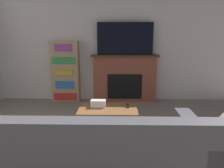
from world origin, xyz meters
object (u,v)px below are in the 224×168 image
object	(u,v)px
fireplace	(125,78)
bookshelf	(66,72)
couch	(79,164)
coffee_table	(108,112)
tv	(125,39)

from	to	relation	value
fireplace	bookshelf	size ratio (longest dim) A/B	1.10
couch	coffee_table	size ratio (longest dim) A/B	2.68
tv	couch	size ratio (longest dim) A/B	0.53
tv	bookshelf	size ratio (longest dim) A/B	0.90
tv	couch	distance (m)	3.20
coffee_table	bookshelf	bearing A→B (deg)	120.10
fireplace	tv	bearing A→B (deg)	-90.00
coffee_table	bookshelf	distance (m)	2.03
fireplace	tv	xyz separation A→B (m)	(0.00, -0.02, 0.86)
couch	coffee_table	bearing A→B (deg)	79.92
couch	bookshelf	world-z (taller)	bookshelf
couch	bookshelf	bearing A→B (deg)	104.90
fireplace	bookshelf	distance (m)	1.32
coffee_table	bookshelf	size ratio (longest dim) A/B	0.63
tv	coffee_table	size ratio (longest dim) A/B	1.42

